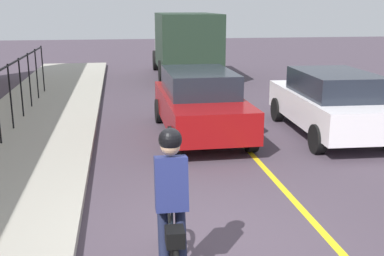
{
  "coord_description": "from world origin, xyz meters",
  "views": [
    {
      "loc": [
        -5.61,
        1.16,
        3.11
      ],
      "look_at": [
        2.41,
        -0.08,
        1.0
      ],
      "focal_mm": 44.27,
      "sensor_mm": 36.0,
      "label": 1
    }
  ],
  "objects_px": {
    "cyclist_lead": "(171,207)",
    "box_truck_background": "(185,42)",
    "parked_sedan_rear": "(200,102)",
    "patrol_sedan": "(331,102)"
  },
  "relations": [
    {
      "from": "parked_sedan_rear",
      "to": "patrol_sedan",
      "type": "bearing_deg",
      "value": 80.77
    },
    {
      "from": "cyclist_lead",
      "to": "box_truck_background",
      "type": "distance_m",
      "value": 16.15
    },
    {
      "from": "patrol_sedan",
      "to": "parked_sedan_rear",
      "type": "relative_size",
      "value": 1.01
    },
    {
      "from": "patrol_sedan",
      "to": "box_truck_background",
      "type": "relative_size",
      "value": 0.66
    },
    {
      "from": "patrol_sedan",
      "to": "parked_sedan_rear",
      "type": "xyz_separation_m",
      "value": [
        0.47,
        3.16,
        0.0
      ]
    },
    {
      "from": "box_truck_background",
      "to": "parked_sedan_rear",
      "type": "bearing_deg",
      "value": 175.41
    },
    {
      "from": "parked_sedan_rear",
      "to": "box_truck_background",
      "type": "bearing_deg",
      "value": 173.49
    },
    {
      "from": "parked_sedan_rear",
      "to": "box_truck_background",
      "type": "relative_size",
      "value": 0.65
    },
    {
      "from": "cyclist_lead",
      "to": "box_truck_background",
      "type": "bearing_deg",
      "value": -7.44
    },
    {
      "from": "patrol_sedan",
      "to": "parked_sedan_rear",
      "type": "distance_m",
      "value": 3.2
    }
  ]
}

